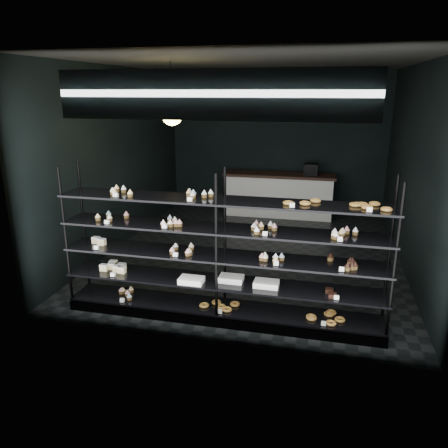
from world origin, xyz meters
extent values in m
cube|color=black|center=(0.00, 0.00, 0.01)|extent=(5.00, 6.00, 0.01)
cube|color=black|center=(0.00, 0.00, 3.20)|extent=(5.00, 6.00, 0.01)
cube|color=black|center=(0.00, 3.00, 1.60)|extent=(5.00, 0.01, 3.20)
cube|color=black|center=(0.00, -3.00, 1.60)|extent=(5.00, 0.01, 3.20)
cube|color=black|center=(-2.50, 0.00, 1.60)|extent=(0.01, 6.00, 3.20)
cube|color=black|center=(2.50, 0.00, 1.60)|extent=(0.01, 6.00, 3.20)
cube|color=black|center=(-0.01, -2.45, 0.06)|extent=(4.00, 0.50, 0.12)
cylinder|color=black|center=(-1.98, -2.67, 0.99)|extent=(0.04, 0.04, 1.85)
cylinder|color=black|center=(-1.98, -2.23, 0.99)|extent=(0.04, 0.04, 1.85)
cylinder|color=black|center=(-0.01, -2.67, 0.99)|extent=(0.04, 0.04, 1.85)
cylinder|color=black|center=(-0.01, -2.23, 0.99)|extent=(0.04, 0.04, 1.85)
cylinder|color=black|center=(1.96, -2.67, 0.99)|extent=(0.04, 0.04, 1.85)
cylinder|color=black|center=(1.96, -2.23, 0.99)|extent=(0.04, 0.04, 1.85)
cube|color=black|center=(-0.01, -2.45, 0.15)|extent=(4.00, 0.50, 0.03)
cube|color=black|center=(-0.01, -2.45, 0.50)|extent=(4.00, 0.50, 0.02)
cube|color=black|center=(-0.01, -2.45, 0.85)|extent=(4.00, 0.50, 0.02)
cube|color=black|center=(-0.01, -2.45, 1.20)|extent=(4.00, 0.50, 0.02)
cube|color=black|center=(-0.01, -2.45, 1.55)|extent=(4.00, 0.50, 0.02)
cube|color=white|center=(-1.27, -2.63, 1.59)|extent=(0.06, 0.04, 0.06)
cube|color=white|center=(-0.33, -2.63, 1.59)|extent=(0.06, 0.04, 0.06)
cube|color=white|center=(0.89, -2.63, 1.59)|extent=(0.05, 0.04, 0.06)
cube|color=white|center=(1.65, -2.63, 1.59)|extent=(0.06, 0.04, 0.06)
cube|color=white|center=(-1.45, -2.63, 1.24)|extent=(0.06, 0.04, 0.06)
cube|color=white|center=(-0.64, -2.63, 1.24)|extent=(0.05, 0.04, 0.06)
cube|color=white|center=(0.52, -2.63, 1.24)|extent=(0.05, 0.04, 0.06)
cube|color=white|center=(1.39, -2.63, 1.24)|extent=(0.06, 0.04, 0.06)
cube|color=white|center=(-1.55, -2.63, 0.89)|extent=(0.06, 0.04, 0.06)
cube|color=white|center=(-0.48, -2.63, 0.89)|extent=(0.05, 0.04, 0.06)
cube|color=white|center=(0.66, -2.63, 0.89)|extent=(0.05, 0.04, 0.06)
cube|color=white|center=(1.44, -2.63, 0.89)|extent=(0.06, 0.04, 0.06)
cube|color=white|center=(-1.42, -2.63, 0.54)|extent=(0.06, 0.04, 0.06)
cube|color=white|center=(1.36, -2.63, 0.54)|extent=(0.06, 0.04, 0.06)
cube|color=white|center=(-1.28, -2.63, 0.19)|extent=(0.06, 0.04, 0.06)
cube|color=white|center=(-0.03, -2.63, 0.19)|extent=(0.05, 0.04, 0.06)
cube|color=white|center=(1.26, -2.63, 0.19)|extent=(0.06, 0.04, 0.06)
cube|color=#0D1E45|center=(0.00, -2.92, 2.75)|extent=(3.20, 0.04, 0.45)
cube|color=white|center=(0.00, -2.94, 2.75)|extent=(3.30, 0.02, 0.50)
cylinder|color=black|center=(-1.04, -1.17, 2.89)|extent=(0.01, 0.01, 0.58)
sphere|color=#F7CD56|center=(-1.04, -1.17, 2.45)|extent=(0.30, 0.30, 0.30)
cube|color=silver|center=(0.15, 2.50, 0.46)|extent=(2.41, 0.60, 0.92)
cube|color=black|center=(0.15, 2.50, 0.95)|extent=(2.51, 0.65, 0.06)
cube|color=black|center=(0.85, 2.50, 1.10)|extent=(0.30, 0.30, 0.25)
camera|label=1|loc=(1.18, -7.29, 2.80)|focal=35.00mm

